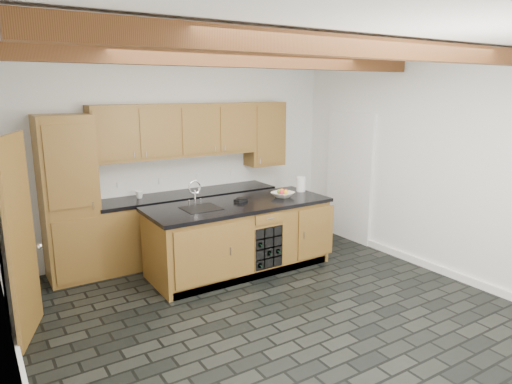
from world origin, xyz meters
TOP-DOWN VIEW (x-y plane):
  - ground at (0.00, 0.00)m, footprint 5.00×5.00m
  - room_shell at (-0.09, 0.53)m, footprint 5.01×5.00m
  - back_cabinetry at (-0.38, 2.24)m, footprint 3.65×0.62m
  - island at (0.31, 1.28)m, footprint 2.48×0.96m
  - faucet at (-0.25, 1.33)m, footprint 0.45×0.40m
  - kitchen_scale at (0.35, 1.33)m, footprint 0.20×0.15m
  - fruit_bowl at (0.98, 1.25)m, footprint 0.37×0.37m
  - fruit_cluster at (0.98, 1.25)m, footprint 0.16×0.17m
  - paper_towel at (1.42, 1.41)m, footprint 0.13×0.13m
  - mug at (-0.73, 2.26)m, footprint 0.14×0.14m

SIDE VIEW (x-z plane):
  - ground at x=0.00m, z-range 0.00..0.00m
  - island at x=0.31m, z-range 0.00..0.93m
  - kitchen_scale at x=0.35m, z-range 0.93..0.98m
  - faucet at x=-0.25m, z-range 0.79..1.14m
  - fruit_bowl at x=0.98m, z-range 0.93..1.00m
  - back_cabinetry at x=-0.38m, z-range -0.12..2.08m
  - mug at x=-0.73m, z-range 0.93..1.03m
  - fruit_cluster at x=0.98m, z-range 0.97..1.04m
  - paper_towel at x=1.42m, z-range 0.93..1.14m
  - room_shell at x=-0.09m, z-range -0.97..4.03m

